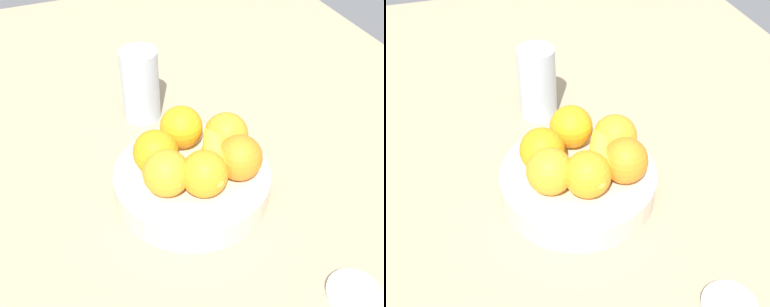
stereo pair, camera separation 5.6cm
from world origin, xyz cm
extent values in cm
cube|color=gray|center=(0.00, 0.00, -1.50)|extent=(180.00, 140.00, 3.00)
cylinder|color=beige|center=(-2.71, -2.34, 2.62)|extent=(27.06, 27.06, 5.23)
sphere|color=orange|center=(0.44, 3.14, 9.10)|extent=(7.73, 7.73, 7.73)
sphere|color=orange|center=(-5.45, 3.16, 9.10)|extent=(7.73, 7.73, 7.73)
sphere|color=orange|center=(-7.85, -2.39, 9.10)|extent=(7.73, 7.73, 7.73)
sphere|color=orange|center=(-6.45, -9.27, 9.10)|extent=(7.73, 7.73, 7.73)
sphere|color=orange|center=(-0.01, -9.87, 9.10)|extent=(7.73, 7.73, 7.73)
sphere|color=orange|center=(4.81, -3.31, 9.10)|extent=(7.73, 7.73, 7.73)
ellipsoid|color=yellow|center=(-3.28, -5.29, 7.23)|extent=(16.09, 13.25, 4.00)
ellipsoid|color=yellow|center=(-3.71, -6.05, 9.43)|extent=(17.34, 9.59, 4.00)
cylinder|color=#AEB9C4|center=(22.87, -1.26, 7.68)|extent=(7.76, 7.76, 15.36)
cylinder|color=white|center=(-31.00, -16.22, 0.55)|extent=(7.97, 7.97, 1.10)
camera|label=1|loc=(-59.36, 20.55, 61.82)|focal=45.45mm
camera|label=2|loc=(-61.22, 15.24, 61.82)|focal=45.45mm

